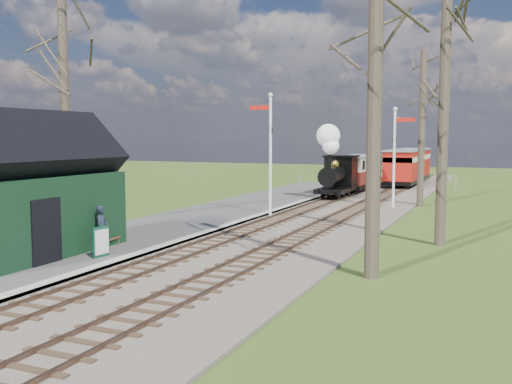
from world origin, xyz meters
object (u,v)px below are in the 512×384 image
red_carriage_a (403,167)px  person (102,229)px  semaphore_near (269,146)px  station_shed (32,192)px  semaphore_far (396,150)px  sign_board (101,242)px  coach (358,171)px  bench (102,235)px  locomotive (336,167)px  red_carriage_b (413,164)px

red_carriage_a → person: (-5.09, -30.73, -0.70)m
semaphore_near → red_carriage_a: 20.34m
station_shed → red_carriage_a: bearing=77.8°
red_carriage_a → semaphore_near: bearing=-99.6°
semaphore_far → sign_board: bearing=-109.8°
station_shed → semaphore_far: size_ratio=1.10×
coach → person: (-2.49, -26.35, -0.59)m
person → bench: bearing=28.7°
station_shed → person: 2.54m
semaphore_near → sign_board: (-1.17, -11.52, -2.93)m
semaphore_near → coach: 15.74m
coach → red_carriage_a: (2.60, 4.38, 0.10)m
locomotive → bench: (-3.00, -19.66, -1.54)m
sign_board → person: person is taller
sign_board → locomotive: bearing=84.8°
semaphore_near → semaphore_far: 7.91m
semaphore_far → bench: size_ratio=3.69×
locomotive → red_carriage_a: (2.61, 10.44, -0.47)m
sign_board → person: 0.97m
semaphore_far → red_carriage_a: (-1.77, 13.96, -1.68)m
semaphore_far → person: semaphore_far is taller
red_carriage_a → bench: (-5.62, -30.11, -1.06)m
person → red_carriage_a: bearing=-20.6°
person → red_carriage_b: bearing=-19.2°
semaphore_near → red_carriage_a: semaphore_near is taller
locomotive → sign_board: 21.17m
coach → sign_board: (-1.94, -27.10, -0.88)m
station_shed → semaphore_near: bearing=73.6°
station_shed → red_carriage_b: bearing=79.6°
bench → sign_board: bearing=-51.9°
semaphore_near → semaphore_far: bearing=49.4°
locomotive → person: (-2.48, -20.29, -1.17)m
semaphore_far → bench: 17.97m
locomotive → person: 20.47m
locomotive → sign_board: bearing=-95.2°
locomotive → station_shed: bearing=-101.3°
semaphore_near → bench: bearing=-102.5°
red_carriage_b → bench: red_carriage_b is taller
semaphore_near → person: 11.22m
station_shed → red_carriage_b: size_ratio=1.09×
semaphore_near → red_carriage_b: bearing=82.5°
person → semaphore_near: bearing=-20.3°
red_carriage_a → locomotive: bearing=-104.0°
station_shed → locomotive: station_shed is taller
coach → semaphore_near: bearing=-92.8°
semaphore_far → red_carriage_b: size_ratio=0.99×
bench → station_shed: bearing=-124.6°
coach → person: bearing=-95.4°
semaphore_far → coach: size_ratio=0.77×
semaphore_far → person: size_ratio=3.69×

